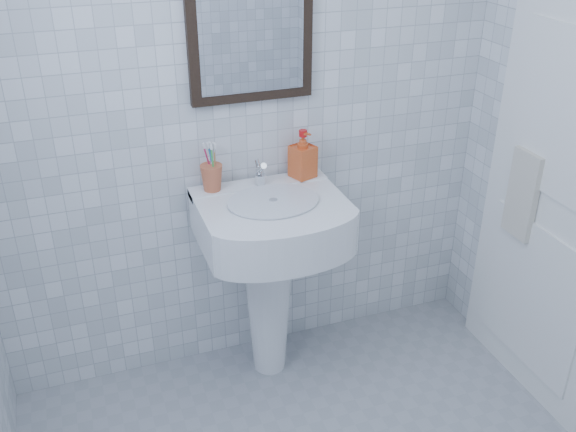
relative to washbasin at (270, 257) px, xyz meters
name	(u,v)px	position (x,y,z in m)	size (l,w,h in m)	color
wall_back	(245,97)	(-0.02, 0.21, 0.64)	(2.20, 0.02, 2.50)	white
washbasin	(270,257)	(0.00, 0.00, 0.00)	(0.59, 0.43, 0.91)	white
faucet	(260,175)	(0.00, 0.11, 0.34)	(0.05, 0.10, 0.12)	silver
toothbrush_cup	(212,178)	(-0.20, 0.13, 0.35)	(0.09, 0.09, 0.11)	#BD5A37
soap_dispenser	(303,154)	(0.20, 0.13, 0.39)	(0.09, 0.10, 0.21)	red
wall_mirror	(250,22)	(0.00, 0.19, 0.94)	(0.50, 0.04, 0.62)	black
bathroom_door	(561,179)	(1.06, -0.44, 0.39)	(0.04, 0.80, 2.00)	white
towel_ring	(534,154)	(1.04, -0.29, 0.44)	(0.18, 0.18, 0.01)	silver
hand_towel	(522,195)	(1.02, -0.29, 0.26)	(0.03, 0.16, 0.38)	beige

